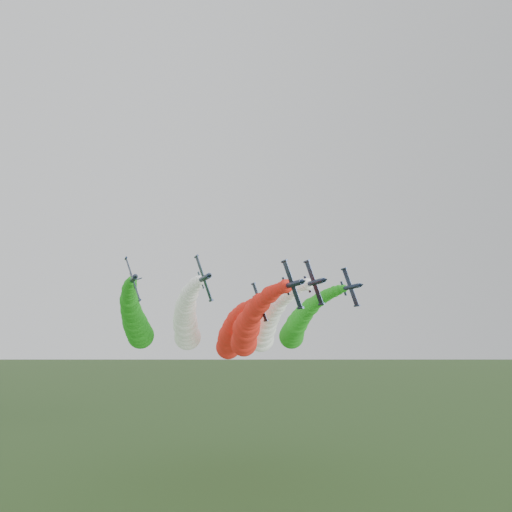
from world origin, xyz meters
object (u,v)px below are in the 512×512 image
object	(u,v)px
jet_lead	(248,328)
jet_inner_right	(266,324)
jet_outer_left	(136,322)
jet_outer_right	(298,324)
jet_trail	(231,335)
jet_inner_left	(186,321)

from	to	relation	value
jet_lead	jet_inner_right	xyz separation A→B (m)	(6.82, 6.05, 1.17)
jet_outer_left	jet_outer_right	distance (m)	45.29
jet_lead	jet_trail	size ratio (longest dim) A/B	0.99
jet_inner_right	jet_lead	bearing A→B (deg)	-138.43
jet_lead	jet_outer_right	world-z (taller)	jet_outer_right
jet_lead	jet_inner_right	world-z (taller)	jet_inner_right
jet_inner_right	jet_outer_left	xyz separation A→B (m)	(-31.27, 13.42, 0.71)
jet_inner_left	jet_trail	bearing A→B (deg)	42.78
jet_trail	jet_lead	bearing A→B (deg)	-95.85
jet_outer_right	jet_lead	bearing A→B (deg)	-139.04
jet_inner_left	jet_outer_right	xyz separation A→B (m)	(33.84, 8.43, -0.09)
jet_inner_right	jet_inner_left	bearing A→B (deg)	169.75
jet_inner_right	jet_trail	distance (m)	18.60
jet_inner_left	jet_inner_right	bearing A→B (deg)	-10.25
jet_lead	jet_inner_right	size ratio (longest dim) A/B	1.00
jet_lead	jet_trail	xyz separation A→B (m)	(2.45, 23.96, -1.28)
jet_inner_left	jet_inner_right	distance (m)	20.17
jet_lead	jet_outer_right	distance (m)	27.62
jet_lead	jet_trail	world-z (taller)	jet_lead
jet_inner_left	jet_outer_left	world-z (taller)	jet_outer_left
jet_inner_right	jet_trail	world-z (taller)	jet_inner_right
jet_inner_right	jet_outer_left	world-z (taller)	jet_outer_left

